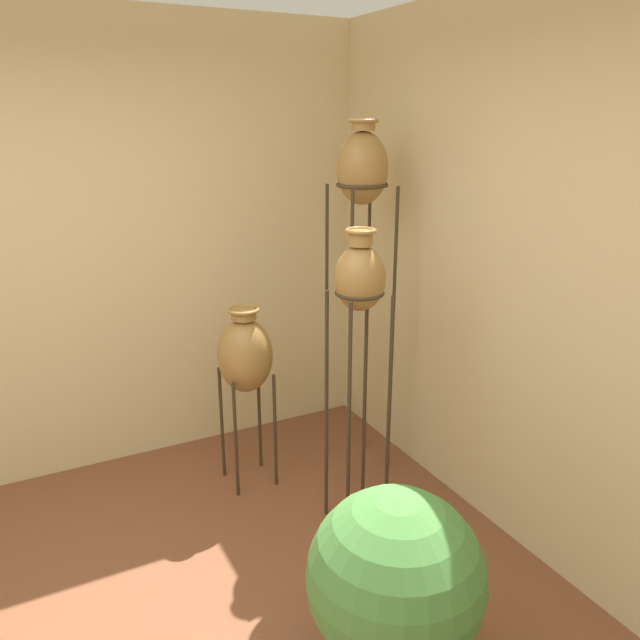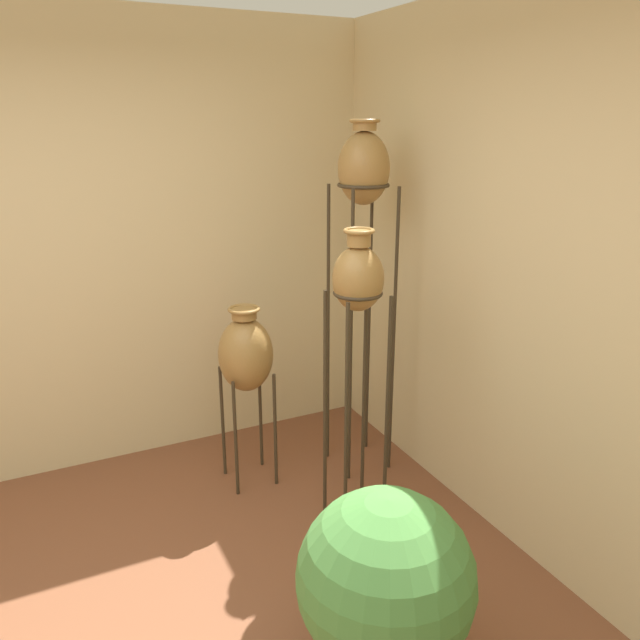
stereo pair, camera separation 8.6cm
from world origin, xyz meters
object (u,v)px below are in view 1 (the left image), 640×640
potted_plant (395,586)px  vase_stand_medium (360,289)px  vase_stand_short (245,356)px  vase_stand_tall (362,180)px

potted_plant → vase_stand_medium: bearing=67.1°
vase_stand_short → vase_stand_tall: bearing=-9.4°
potted_plant → vase_stand_short: bearing=88.6°
vase_stand_short → potted_plant: size_ratio=1.31×
vase_stand_short → potted_plant: bearing=-91.4°
vase_stand_tall → vase_stand_short: 1.19m
vase_stand_tall → vase_stand_short: vase_stand_tall is taller
vase_stand_medium → vase_stand_short: bearing=120.0°
vase_stand_short → potted_plant: 1.64m
vase_stand_tall → potted_plant: size_ratio=2.52×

